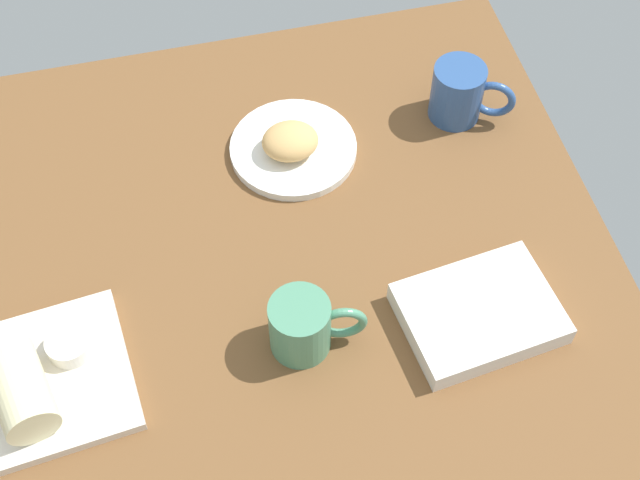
{
  "coord_description": "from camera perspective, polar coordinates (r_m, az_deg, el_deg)",
  "views": [
    {
      "loc": [
        -3.69,
        -71.1,
        110.41
      ],
      "look_at": [
        13.05,
        -1.65,
        7.0
      ],
      "focal_mm": 50.01,
      "sensor_mm": 36.0,
      "label": 1
    }
  ],
  "objects": [
    {
      "name": "square_plate",
      "position": [
        1.22,
        -16.96,
        -8.59
      ],
      "size": [
        23.13,
        23.13,
        1.6
      ],
      "primitive_type": "cube",
      "rotation": [
        0.0,
        0.0,
        0.11
      ],
      "color": "silver",
      "rests_on": "dining_table"
    },
    {
      "name": "second_mug",
      "position": [
        1.17,
        -1.08,
        -5.49
      ],
      "size": [
        12.97,
        8.18,
        9.03
      ],
      "color": "#4C8C6B",
      "rests_on": "dining_table"
    },
    {
      "name": "scone_pastry",
      "position": [
        1.36,
        -1.92,
        6.34
      ],
      "size": [
        8.74,
        7.65,
        4.41
      ],
      "primitive_type": "ellipsoid",
      "rotation": [
        0.0,
        0.0,
        6.28
      ],
      "color": "tan",
      "rests_on": "round_plate"
    },
    {
      "name": "round_plate",
      "position": [
        1.39,
        -1.72,
        5.87
      ],
      "size": [
        19.73,
        19.73,
        1.4
      ],
      "primitive_type": "cylinder",
      "color": "white",
      "rests_on": "dining_table"
    },
    {
      "name": "sauce_cup",
      "position": [
        1.22,
        -15.77,
        -6.48
      ],
      "size": [
        5.91,
        5.91,
        2.62
      ],
      "color": "silver",
      "rests_on": "square_plate"
    },
    {
      "name": "book_stack",
      "position": [
        1.23,
        10.15,
        -4.65
      ],
      "size": [
        22.2,
        17.83,
        3.46
      ],
      "color": "silver",
      "rests_on": "dining_table"
    },
    {
      "name": "dining_table",
      "position": [
        1.3,
        -5.79,
        -1.78
      ],
      "size": [
        110.0,
        90.0,
        4.0
      ],
      "primitive_type": "cube",
      "color": "brown",
      "rests_on": "ground"
    },
    {
      "name": "coffee_mug",
      "position": [
        1.43,
        8.95,
        9.31
      ],
      "size": [
        12.5,
        9.06,
        9.65
      ],
      "color": "#2D518C",
      "rests_on": "dining_table"
    },
    {
      "name": "breakfast_wrap",
      "position": [
        1.18,
        -18.65,
        -9.04
      ],
      "size": [
        9.59,
        13.37,
        6.84
      ],
      "primitive_type": "cylinder",
      "rotation": [
        1.57,
        0.0,
        0.25
      ],
      "color": "beige",
      "rests_on": "square_plate"
    }
  ]
}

